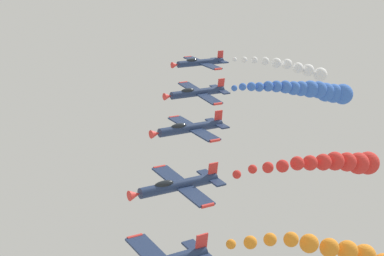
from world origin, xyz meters
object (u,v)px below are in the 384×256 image
airplane_left_inner (177,185)px  airplane_left_outer (197,92)px  airplane_right_outer (200,62)px  airplane_right_inner (190,128)px

airplane_left_inner → airplane_left_outer: size_ratio=1.00×
airplane_left_inner → airplane_left_outer: airplane_left_outer is taller
airplane_left_outer → airplane_right_outer: bearing=-35.7°
airplane_left_inner → airplane_left_outer: 30.80m
airplane_right_inner → airplane_right_outer: bearing=-36.4°
airplane_left_outer → airplane_right_outer: 16.48m
airplane_right_outer → airplane_left_outer: bearing=144.3°
airplane_left_outer → airplane_left_inner: bearing=142.5°
airplane_left_outer → airplane_right_outer: (13.28, -9.54, 2.07)m
airplane_left_inner → airplane_right_outer: bearing=-36.9°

